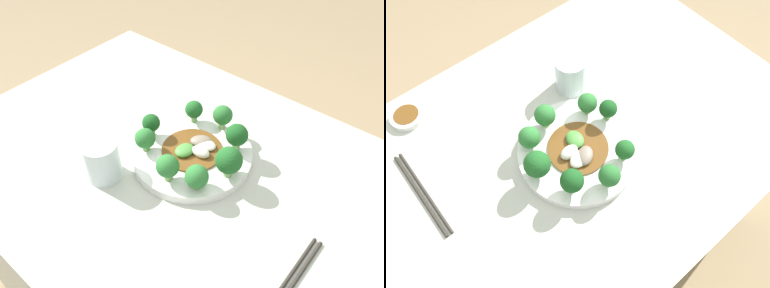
{
  "view_description": "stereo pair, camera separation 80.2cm",
  "coord_description": "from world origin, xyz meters",
  "views": [
    {
      "loc": [
        -0.36,
        0.43,
        1.34
      ],
      "look_at": [
        0.03,
        -0.04,
        0.77
      ],
      "focal_mm": 35.0,
      "sensor_mm": 36.0,
      "label": 1
    },
    {
      "loc": [
        -0.24,
        -0.35,
        1.48
      ],
      "look_at": [
        0.03,
        -0.04,
        0.77
      ],
      "focal_mm": 35.0,
      "sensor_mm": 36.0,
      "label": 2
    }
  ],
  "objects": [
    {
      "name": "broccoli_west",
      "position": [
        -0.08,
        -0.03,
        0.79
      ],
      "size": [
        0.06,
        0.06,
        0.07
      ],
      "color": "#89B76B",
      "rests_on": "plate"
    },
    {
      "name": "broccoli_southwest",
      "position": [
        -0.05,
        -0.1,
        0.79
      ],
      "size": [
        0.05,
        0.05,
        0.07
      ],
      "color": "#7AAD5B",
      "rests_on": "plate"
    },
    {
      "name": "stirfry_center",
      "position": [
        0.02,
        -0.04,
        0.75
      ],
      "size": [
        0.14,
        0.14,
        0.02
      ],
      "color": "brown",
      "rests_on": "plate"
    },
    {
      "name": "broccoli_northwest",
      "position": [
        -0.05,
        0.04,
        0.78
      ],
      "size": [
        0.05,
        0.05,
        0.06
      ],
      "color": "#89B76B",
      "rests_on": "plate"
    },
    {
      "name": "broccoli_northeast",
      "position": [
        0.11,
        0.03,
        0.78
      ],
      "size": [
        0.05,
        0.05,
        0.06
      ],
      "color": "#70A356",
      "rests_on": "plate"
    },
    {
      "name": "plate",
      "position": [
        0.03,
        -0.04,
        0.73
      ],
      "size": [
        0.27,
        0.27,
        0.02
      ],
      "color": "white",
      "rests_on": "table"
    },
    {
      "name": "drinking_glass",
      "position": [
        0.14,
        0.13,
        0.77
      ],
      "size": [
        0.08,
        0.08,
        0.09
      ],
      "color": "silver",
      "rests_on": "table"
    },
    {
      "name": "broccoli_southeast",
      "position": [
        0.09,
        -0.12,
        0.78
      ],
      "size": [
        0.04,
        0.04,
        0.06
      ],
      "color": "#7AAD5B",
      "rests_on": "plate"
    },
    {
      "name": "broccoli_east",
      "position": [
        0.13,
        -0.02,
        0.78
      ],
      "size": [
        0.04,
        0.04,
        0.06
      ],
      "color": "#70A356",
      "rests_on": "plate"
    },
    {
      "name": "broccoli_south",
      "position": [
        0.02,
        -0.14,
        0.78
      ],
      "size": [
        0.05,
        0.05,
        0.06
      ],
      "color": "#89B76B",
      "rests_on": "plate"
    },
    {
      "name": "chopsticks",
      "position": [
        -0.3,
        0.1,
        0.73
      ],
      "size": [
        0.02,
        0.24,
        0.01
      ],
      "color": "#2D2823",
      "rests_on": "table"
    },
    {
      "name": "table",
      "position": [
        0.0,
        0.0,
        0.36
      ],
      "size": [
        1.18,
        0.76,
        0.72
      ],
      "color": "#B7BCAD",
      "rests_on": "ground_plane"
    },
    {
      "name": "broccoli_north",
      "position": [
        0.01,
        0.06,
        0.78
      ],
      "size": [
        0.05,
        0.05,
        0.06
      ],
      "color": "#7AAD5B",
      "rests_on": "plate"
    }
  ]
}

